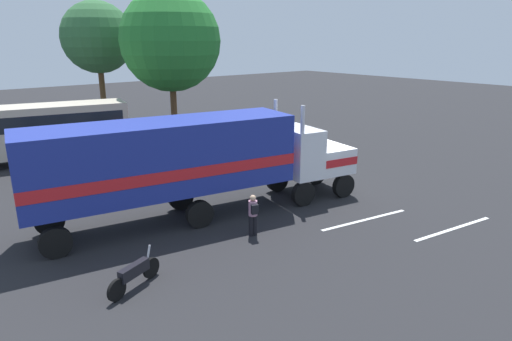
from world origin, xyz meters
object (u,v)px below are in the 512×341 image
semi_truck (190,159)px  parked_car (176,163)px  tree_left (170,41)px  motorcycle (135,274)px  person_bystander (253,214)px  tree_center (97,38)px  parked_bus (30,129)px

semi_truck → parked_car: size_ratio=3.09×
semi_truck → tree_left: 14.97m
tree_left → semi_truck: bearing=-116.8°
semi_truck → motorcycle: size_ratio=7.21×
person_bystander → tree_center: size_ratio=0.16×
semi_truck → motorcycle: 5.98m
semi_truck → tree_left: size_ratio=1.38×
parked_bus → semi_truck: bearing=-78.2°
person_bystander → tree_left: tree_left is taller
parked_bus → tree_left: tree_left is taller
motorcycle → semi_truck: bearing=40.7°
parked_bus → motorcycle: (-1.44, -17.12, -1.58)m
semi_truck → tree_center: size_ratio=1.43×
parked_car → tree_center: tree_center is taller
tree_left → person_bystander: bearing=-109.6°
tree_left → tree_center: tree_left is taller
motorcycle → tree_center: (8.67, 24.22, 6.76)m
parked_car → tree_center: 16.77m
semi_truck → tree_left: tree_left is taller
semi_truck → parked_car: semi_truck is taller
parked_car → motorcycle: bearing=-126.2°
tree_center → person_bystander: bearing=-98.7°
parked_car → motorcycle: (-6.50, -8.88, -0.33)m
person_bystander → motorcycle: size_ratio=0.82×
person_bystander → motorcycle: (-5.06, -0.64, -0.41)m
parked_car → tree_left: 10.63m
parked_bus → tree_left: 10.52m
semi_truck → tree_left: (6.44, 12.75, 4.50)m
tree_left → motorcycle: bearing=-123.1°
tree_left → tree_center: 8.07m
parked_car → motorcycle: parked_car is taller
semi_truck → parked_bus: size_ratio=1.27×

